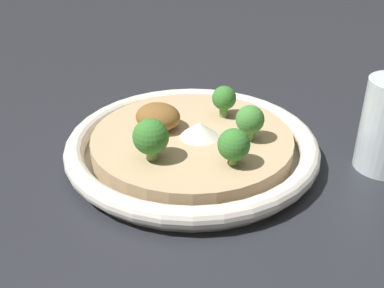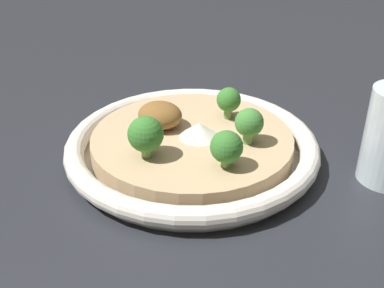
{
  "view_description": "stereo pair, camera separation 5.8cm",
  "coord_description": "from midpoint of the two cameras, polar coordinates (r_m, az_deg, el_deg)",
  "views": [
    {
      "loc": [
        0.19,
        -0.47,
        0.31
      ],
      "look_at": [
        0.0,
        0.0,
        0.02
      ],
      "focal_mm": 45.0,
      "sensor_mm": 36.0,
      "label": 1
    },
    {
      "loc": [
        0.24,
        -0.44,
        0.31
      ],
      "look_at": [
        0.0,
        0.0,
        0.02
      ],
      "focal_mm": 45.0,
      "sensor_mm": 36.0,
      "label": 2
    }
  ],
  "objects": [
    {
      "name": "broccoli_right",
      "position": [
        0.55,
        9.79,
        2.33
      ],
      "size": [
        0.03,
        0.03,
        0.04
      ],
      "color": "#668E47",
      "rests_on": "risotto_bowl"
    },
    {
      "name": "broccoli_front_left",
      "position": [
        0.52,
        -2.34,
        1.01
      ],
      "size": [
        0.04,
        0.04,
        0.05
      ],
      "color": "#84A856",
      "rests_on": "risotto_bowl"
    },
    {
      "name": "ground_plane",
      "position": [
        0.59,
        2.81,
        -1.7
      ],
      "size": [
        6.0,
        6.0,
        0.0
      ],
      "primitive_type": "plane",
      "color": "#23262B"
    },
    {
      "name": "cheese_sprinkle",
      "position": [
        0.57,
        3.88,
        1.68
      ],
      "size": [
        0.05,
        0.05,
        0.02
      ],
      "color": "white",
      "rests_on": "risotto_bowl"
    },
    {
      "name": "broccoli_back_right",
      "position": [
        0.61,
        7.11,
        5.08
      ],
      "size": [
        0.03,
        0.03,
        0.04
      ],
      "color": "#668E47",
      "rests_on": "risotto_bowl"
    },
    {
      "name": "crispy_onion_garnish",
      "position": [
        0.58,
        -1.11,
        3.27
      ],
      "size": [
        0.05,
        0.05,
        0.03
      ],
      "color": "brown",
      "rests_on": "risotto_bowl"
    },
    {
      "name": "broccoli_front_right",
      "position": [
        0.5,
        7.41,
        -0.49
      ],
      "size": [
        0.03,
        0.03,
        0.04
      ],
      "color": "#759E4C",
      "rests_on": "risotto_bowl"
    },
    {
      "name": "risotto_bowl",
      "position": [
        0.58,
        2.86,
        -0.29
      ],
      "size": [
        0.3,
        0.3,
        0.03
      ],
      "color": "silver",
      "rests_on": "ground_plane"
    }
  ]
}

